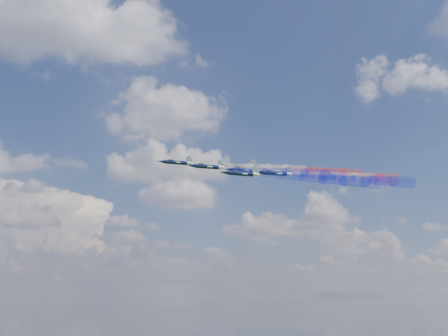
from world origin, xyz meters
name	(u,v)px	position (x,y,z in m)	size (l,w,h in m)	color
jet_lead	(177,163)	(-4.36, 4.70, 172.25)	(8.97, 11.21, 2.99)	black
trail_lead	(249,167)	(17.07, -0.95, 170.69)	(3.74, 34.53, 3.74)	white
jet_inner_left	(207,167)	(2.74, -6.92, 168.65)	(8.97, 11.21, 2.99)	black
trail_inner_left	(285,172)	(24.17, -12.57, 167.09)	(3.74, 34.53, 3.74)	#171EC6
jet_inner_right	(209,167)	(7.14, 10.42, 173.00)	(8.97, 11.21, 2.99)	black
trail_inner_right	(278,171)	(28.57, 4.77, 171.44)	(3.74, 34.53, 3.74)	red
jet_outer_left	(241,174)	(10.29, -15.63, 165.09)	(8.97, 11.21, 2.99)	black
trail_outer_left	(323,179)	(31.72, -21.28, 163.54)	(3.74, 34.53, 3.74)	#171EC6
jet_center_third	(244,170)	(15.37, -1.02, 169.67)	(8.97, 11.21, 2.99)	black
trail_center_third	(317,175)	(36.79, -6.67, 168.11)	(3.74, 34.53, 3.74)	white
jet_outer_right	(242,166)	(19.43, 14.87, 175.00)	(8.97, 11.21, 2.99)	black
trail_outer_right	(308,170)	(40.86, 9.22, 173.44)	(3.74, 34.53, 3.74)	red
jet_rear_left	(275,173)	(21.43, -12.09, 166.58)	(8.97, 11.21, 2.99)	black
trail_rear_left	(353,179)	(42.86, -17.74, 165.02)	(3.74, 34.53, 3.74)	#171EC6
jet_rear_right	(273,170)	(26.64, 4.16, 171.47)	(8.97, 11.21, 2.99)	black
trail_rear_right	(343,175)	(48.07, -1.49, 169.91)	(3.74, 34.53, 3.74)	red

